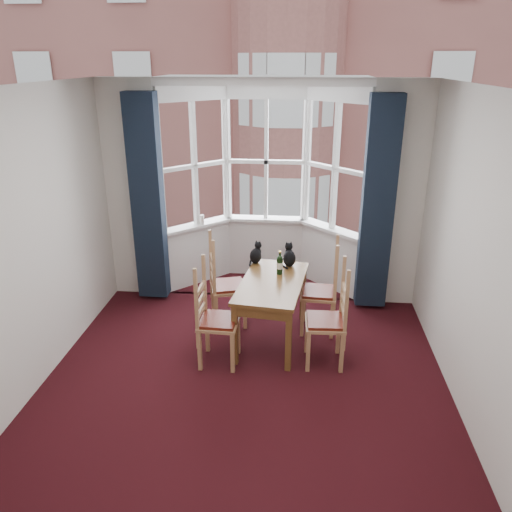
# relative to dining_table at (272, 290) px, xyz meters

# --- Properties ---
(floor) EXTENTS (4.50, 4.50, 0.00)m
(floor) POSITION_rel_dining_table_xyz_m (-0.21, -1.13, -0.62)
(floor) COLOR black
(floor) RESTS_ON ground
(ceiling) EXTENTS (4.50, 4.50, 0.00)m
(ceiling) POSITION_rel_dining_table_xyz_m (-0.21, -1.13, 2.18)
(ceiling) COLOR white
(ceiling) RESTS_ON floor
(wall_left) EXTENTS (0.00, 4.50, 4.50)m
(wall_left) POSITION_rel_dining_table_xyz_m (-2.21, -1.13, 0.78)
(wall_left) COLOR silver
(wall_left) RESTS_ON floor
(wall_right) EXTENTS (0.00, 4.50, 4.50)m
(wall_right) POSITION_rel_dining_table_xyz_m (1.79, -1.13, 0.78)
(wall_right) COLOR silver
(wall_right) RESTS_ON floor
(wall_near) EXTENTS (4.00, 0.00, 4.00)m
(wall_near) POSITION_rel_dining_table_xyz_m (-0.21, -3.38, 0.78)
(wall_near) COLOR silver
(wall_near) RESTS_ON floor
(wall_back_pier_left) EXTENTS (0.70, 0.12, 2.80)m
(wall_back_pier_left) POSITION_rel_dining_table_xyz_m (-1.86, 1.12, 0.78)
(wall_back_pier_left) COLOR silver
(wall_back_pier_left) RESTS_ON floor
(wall_back_pier_right) EXTENTS (0.70, 0.12, 2.80)m
(wall_back_pier_right) POSITION_rel_dining_table_xyz_m (1.44, 1.12, 0.78)
(wall_back_pier_right) COLOR silver
(wall_back_pier_right) RESTS_ON floor
(bay_window) EXTENTS (2.76, 0.94, 2.80)m
(bay_window) POSITION_rel_dining_table_xyz_m (-0.21, 1.62, 0.78)
(bay_window) COLOR white
(bay_window) RESTS_ON floor
(curtain_left) EXTENTS (0.38, 0.22, 2.60)m
(curtain_left) POSITION_rel_dining_table_xyz_m (-1.63, 0.94, 0.73)
(curtain_left) COLOR black
(curtain_left) RESTS_ON floor
(curtain_right) EXTENTS (0.38, 0.22, 2.60)m
(curtain_right) POSITION_rel_dining_table_xyz_m (1.21, 0.94, 0.73)
(curtain_right) COLOR black
(curtain_right) RESTS_ON floor
(dining_table) EXTENTS (0.81, 1.31, 0.73)m
(dining_table) POSITION_rel_dining_table_xyz_m (0.00, 0.00, 0.00)
(dining_table) COLOR brown
(dining_table) RESTS_ON floor
(chair_left_near) EXTENTS (0.41, 0.43, 0.92)m
(chair_left_near) POSITION_rel_dining_table_xyz_m (-0.61, -0.50, -0.15)
(chair_left_near) COLOR tan
(chair_left_near) RESTS_ON floor
(chair_left_far) EXTENTS (0.50, 0.51, 0.92)m
(chair_left_far) POSITION_rel_dining_table_xyz_m (-0.63, 0.32, -0.15)
(chair_left_far) COLOR tan
(chair_left_far) RESTS_ON floor
(chair_right_near) EXTENTS (0.41, 0.43, 0.92)m
(chair_right_near) POSITION_rel_dining_table_xyz_m (0.67, -0.41, -0.15)
(chair_right_near) COLOR tan
(chair_right_near) RESTS_ON floor
(chair_right_far) EXTENTS (0.42, 0.44, 0.92)m
(chair_right_far) POSITION_rel_dining_table_xyz_m (0.62, 0.26, -0.15)
(chair_right_far) COLOR tan
(chair_right_far) RESTS_ON floor
(cat_left) EXTENTS (0.20, 0.23, 0.27)m
(cat_left) POSITION_rel_dining_table_xyz_m (-0.23, 0.53, 0.21)
(cat_left) COLOR black
(cat_left) RESTS_ON dining_table
(cat_right) EXTENTS (0.18, 0.23, 0.29)m
(cat_right) POSITION_rel_dining_table_xyz_m (0.17, 0.47, 0.21)
(cat_right) COLOR black
(cat_right) RESTS_ON dining_table
(wine_bottle) EXTENTS (0.07, 0.07, 0.27)m
(wine_bottle) POSITION_rel_dining_table_xyz_m (0.07, 0.21, 0.22)
(wine_bottle) COLOR black
(wine_bottle) RESTS_ON dining_table
(candle_tall) EXTENTS (0.06, 0.06, 0.14)m
(candle_tall) POSITION_rel_dining_table_xyz_m (-1.06, 1.47, 0.32)
(candle_tall) COLOR white
(candle_tall) RESTS_ON bay_window
(street) EXTENTS (80.00, 80.00, 0.00)m
(street) POSITION_rel_dining_table_xyz_m (-0.21, 31.12, -6.62)
(street) COLOR #333335
(street) RESTS_ON ground
(tenement_building) EXTENTS (18.40, 7.80, 15.20)m
(tenement_building) POSITION_rel_dining_table_xyz_m (-0.21, 12.88, 0.98)
(tenement_building) COLOR #A86056
(tenement_building) RESTS_ON street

